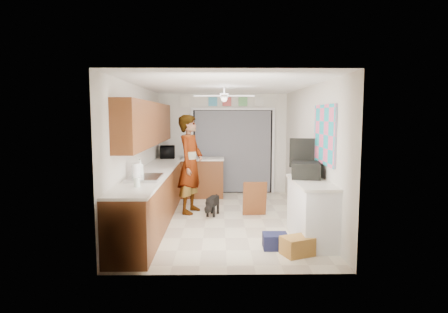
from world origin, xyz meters
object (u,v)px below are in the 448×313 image
object	(u,v)px
microwave	(167,152)
navy_crate	(275,241)
soap_bottle	(140,168)
paper_towel_roll	(136,171)
dog	(213,205)
man	(190,164)
cardboard_box	(297,246)
suitcase	(306,170)

from	to	relation	value
microwave	navy_crate	distance (m)	4.29
soap_bottle	paper_towel_roll	bearing A→B (deg)	-93.75
dog	man	bearing A→B (deg)	169.27
microwave	cardboard_box	xyz separation A→B (m)	(2.34, -3.89, -0.95)
dog	soap_bottle	bearing A→B (deg)	-119.53
dog	cardboard_box	bearing A→B (deg)	-42.68
paper_towel_roll	dog	size ratio (longest dim) A/B	0.50
soap_bottle	suitcase	size ratio (longest dim) A/B	0.52
navy_crate	dog	bearing A→B (deg)	117.00
paper_towel_roll	man	distance (m)	1.72
microwave	cardboard_box	distance (m)	4.64
soap_bottle	paper_towel_roll	size ratio (longest dim) A/B	1.19
microwave	suitcase	bearing A→B (deg)	-144.95
navy_crate	dog	xyz separation A→B (m)	(-0.95, 1.87, 0.10)
paper_towel_roll	suitcase	world-z (taller)	paper_towel_roll
paper_towel_roll	cardboard_box	size ratio (longest dim) A/B	0.63
microwave	paper_towel_roll	distance (m)	3.07
microwave	man	world-z (taller)	man
soap_bottle	navy_crate	world-z (taller)	soap_bottle
microwave	soap_bottle	bearing A→B (deg)	171.50
microwave	man	size ratio (longest dim) A/B	0.26
microwave	dog	bearing A→B (deg)	-155.06
navy_crate	man	world-z (taller)	man
microwave	soap_bottle	distance (m)	2.86
cardboard_box	paper_towel_roll	bearing A→B (deg)	161.20
microwave	paper_towel_roll	xyz separation A→B (m)	(-0.07, -3.07, -0.01)
dog	microwave	bearing A→B (deg)	139.72
microwave	navy_crate	size ratio (longest dim) A/B	1.43
soap_bottle	microwave	bearing A→B (deg)	88.83
paper_towel_roll	dog	distance (m)	1.97
paper_towel_roll	soap_bottle	bearing A→B (deg)	86.25
navy_crate	man	size ratio (longest dim) A/B	0.18
soap_bottle	cardboard_box	distance (m)	2.78
suitcase	navy_crate	world-z (taller)	suitcase
soap_bottle	man	world-z (taller)	man
navy_crate	man	xyz separation A→B (m)	(-1.40, 2.11, 0.88)
man	dog	bearing A→B (deg)	-100.78
soap_bottle	man	bearing A→B (deg)	61.51
soap_bottle	suitcase	bearing A→B (deg)	-1.11
microwave	dog	distance (m)	2.26
paper_towel_roll	suitcase	xyz separation A→B (m)	(2.73, 0.16, -0.00)
paper_towel_roll	man	xyz separation A→B (m)	(0.74, 1.55, -0.09)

